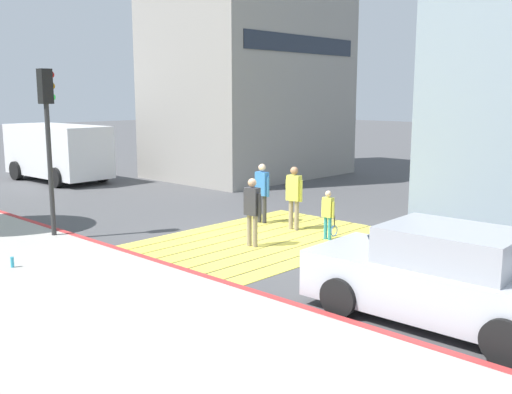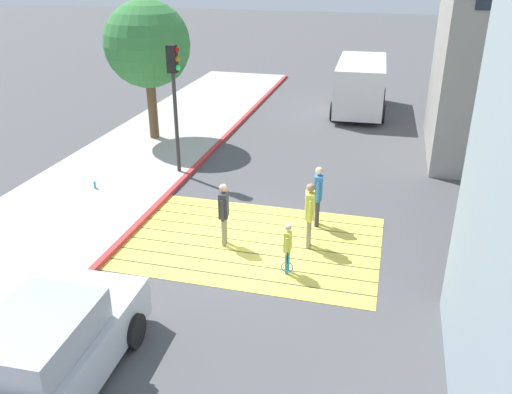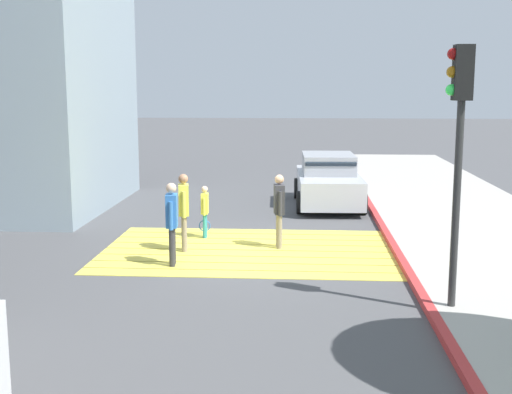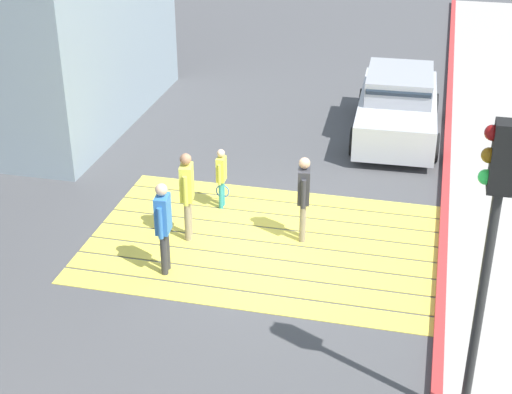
{
  "view_description": "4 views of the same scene",
  "coord_description": "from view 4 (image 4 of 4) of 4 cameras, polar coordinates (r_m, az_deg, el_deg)",
  "views": [
    {
      "loc": [
        -10.62,
        -9.8,
        3.64
      ],
      "look_at": [
        0.43,
        0.65,
        0.97
      ],
      "focal_mm": 41.3,
      "sensor_mm": 36.0,
      "label": 1
    },
    {
      "loc": [
        3.07,
        -11.55,
        6.75
      ],
      "look_at": [
        -0.0,
        0.27,
        1.16
      ],
      "focal_mm": 37.38,
      "sensor_mm": 36.0,
      "label": 2
    },
    {
      "loc": [
        -1.14,
        14.4,
        3.64
      ],
      "look_at": [
        -0.18,
        0.01,
        1.21
      ],
      "focal_mm": 46.89,
      "sensor_mm": 36.0,
      "label": 3
    },
    {
      "loc": [
        -2.73,
        12.16,
        7.39
      ],
      "look_at": [
        0.11,
        0.14,
        1.0
      ],
      "focal_mm": 54.67,
      "sensor_mm": 36.0,
      "label": 4
    }
  ],
  "objects": [
    {
      "name": "ground_plane",
      "position": [
        14.48,
        0.54,
        -3.34
      ],
      "size": [
        120.0,
        120.0,
        0.0
      ],
      "primitive_type": "plane",
      "color": "#4C4C4F"
    },
    {
      "name": "crosswalk_stripes",
      "position": [
        14.48,
        0.54,
        -3.32
      ],
      "size": [
        6.4,
        4.35,
        0.01
      ],
      "color": "#EAD64C",
      "rests_on": "ground"
    },
    {
      "name": "curb_painted",
      "position": [
        14.2,
        13.47,
        -4.56
      ],
      "size": [
        0.16,
        40.0,
        0.13
      ],
      "primitive_type": "cube",
      "color": "#BC3333",
      "rests_on": "ground"
    },
    {
      "name": "car_parked_near_curb",
      "position": [
        19.12,
        10.32,
        6.51
      ],
      "size": [
        2.1,
        4.36,
        1.57
      ],
      "color": "silver",
      "rests_on": "ground"
    },
    {
      "name": "traffic_light_corner",
      "position": [
        9.39,
        16.89,
        -1.55
      ],
      "size": [
        0.39,
        0.28,
        4.24
      ],
      "color": "#2D2D2D",
      "rests_on": "ground"
    },
    {
      "name": "pedestrian_adult_lead",
      "position": [
        14.14,
        3.51,
        0.29
      ],
      "size": [
        0.26,
        0.49,
        1.67
      ],
      "color": "gray",
      "rests_on": "ground"
    },
    {
      "name": "pedestrian_adult_trailing",
      "position": [
        13.22,
        -6.8,
        -1.81
      ],
      "size": [
        0.25,
        0.5,
        1.7
      ],
      "color": "#333338",
      "rests_on": "ground"
    },
    {
      "name": "pedestrian_adult_side",
      "position": [
        14.21,
        -5.07,
        0.52
      ],
      "size": [
        0.28,
        0.5,
        1.73
      ],
      "color": "gray",
      "rests_on": "ground"
    },
    {
      "name": "pedestrian_child_with_racket",
      "position": [
        15.42,
        -2.55,
        1.62
      ],
      "size": [
        0.28,
        0.39,
        1.26
      ],
      "color": "teal",
      "rests_on": "ground"
    }
  ]
}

